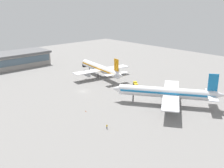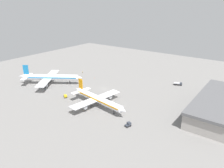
# 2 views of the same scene
# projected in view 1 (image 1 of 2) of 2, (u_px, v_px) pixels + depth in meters

# --- Properties ---
(ground) EXTENTS (288.00, 288.00, 0.00)m
(ground) POSITION_uv_depth(u_px,v_px,m) (83.00, 91.00, 139.96)
(ground) COLOR gray
(terminal_building) EXTENTS (61.85, 21.95, 10.30)m
(terminal_building) POSITION_uv_depth(u_px,v_px,m) (5.00, 61.00, 186.60)
(terminal_building) COLOR #9E9993
(terminal_building) RESTS_ON ground
(airplane_at_gate) EXTENTS (38.11, 47.10, 14.36)m
(airplane_at_gate) POSITION_uv_depth(u_px,v_px,m) (101.00, 68.00, 165.74)
(airplane_at_gate) COLOR white
(airplane_at_gate) RESTS_ON ground
(airplane_taxiing) EXTENTS (38.17, 45.26, 15.80)m
(airplane_taxiing) POSITION_uv_depth(u_px,v_px,m) (168.00, 93.00, 120.62)
(airplane_taxiing) COLOR white
(airplane_taxiing) RESTS_ON ground
(pushback_tractor) EXTENTS (4.06, 4.70, 1.90)m
(pushback_tractor) POSITION_uv_depth(u_px,v_px,m) (135.00, 84.00, 149.62)
(pushback_tractor) COLOR black
(pushback_tractor) RESTS_ON ground
(baggage_tug) EXTENTS (3.64, 3.05, 2.30)m
(baggage_tug) POSITION_uv_depth(u_px,v_px,m) (84.00, 65.00, 192.19)
(baggage_tug) COLOR black
(baggage_tug) RESTS_ON ground
(ground_crew_worker) EXTENTS (0.57, 0.46, 1.67)m
(ground_crew_worker) POSITION_uv_depth(u_px,v_px,m) (107.00, 126.00, 98.97)
(ground_crew_worker) COLOR #1E2338
(ground_crew_worker) RESTS_ON ground
(safety_cone_near_gate) EXTENTS (0.44, 0.44, 0.60)m
(safety_cone_near_gate) POSITION_uv_depth(u_px,v_px,m) (86.00, 111.00, 114.14)
(safety_cone_near_gate) COLOR #EA590C
(safety_cone_near_gate) RESTS_ON ground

